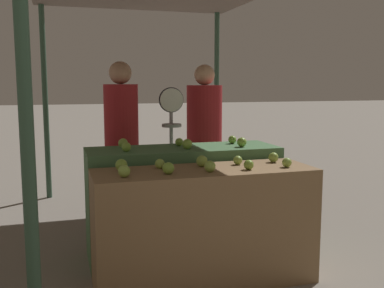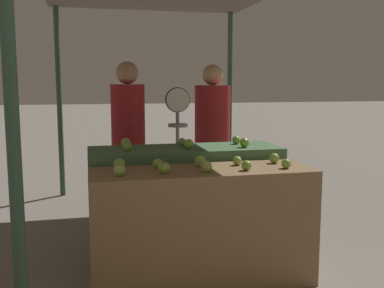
# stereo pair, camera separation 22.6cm
# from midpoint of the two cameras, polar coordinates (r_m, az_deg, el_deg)

# --- Properties ---
(ground_plane) EXTENTS (60.00, 60.00, 0.00)m
(ground_plane) POSITION_cam_midpoint_polar(r_m,az_deg,el_deg) (3.60, 3.17, -17.07)
(ground_plane) COLOR gray
(display_counter_front) EXTENTS (1.66, 0.55, 0.88)m
(display_counter_front) POSITION_cam_midpoint_polar(r_m,az_deg,el_deg) (3.44, 3.22, -10.43)
(display_counter_front) COLOR olive
(display_counter_front) RESTS_ON ground_plane
(display_counter_back) EXTENTS (1.66, 0.55, 0.96)m
(display_counter_back) POSITION_cam_midpoint_polar(r_m,az_deg,el_deg) (3.99, 0.79, -7.27)
(display_counter_back) COLOR #4C7A4C
(display_counter_back) RESTS_ON ground_plane
(apple_front_0) EXTENTS (0.08, 0.08, 0.08)m
(apple_front_0) POSITION_cam_midpoint_polar(r_m,az_deg,el_deg) (3.09, -7.11, -3.35)
(apple_front_0) COLOR #8EB247
(apple_front_0) RESTS_ON display_counter_front
(apple_front_1) EXTENTS (0.09, 0.09, 0.09)m
(apple_front_1) POSITION_cam_midpoint_polar(r_m,az_deg,el_deg) (3.15, -1.51, -3.07)
(apple_front_1) COLOR #7AA338
(apple_front_1) RESTS_ON display_counter_front
(apple_front_2) EXTENTS (0.08, 0.08, 0.08)m
(apple_front_2) POSITION_cam_midpoint_polar(r_m,az_deg,el_deg) (3.22, 3.88, -2.89)
(apple_front_2) COLOR #8EB247
(apple_front_2) RESTS_ON display_counter_front
(apple_front_3) EXTENTS (0.07, 0.07, 0.07)m
(apple_front_3) POSITION_cam_midpoint_polar(r_m,az_deg,el_deg) (3.32, 8.86, -2.71)
(apple_front_3) COLOR #7AA338
(apple_front_3) RESTS_ON display_counter_front
(apple_front_4) EXTENTS (0.07, 0.07, 0.07)m
(apple_front_4) POSITION_cam_midpoint_polar(r_m,az_deg,el_deg) (3.46, 13.71, -2.44)
(apple_front_4) COLOR #8EB247
(apple_front_4) RESTS_ON display_counter_front
(apple_front_5) EXTENTS (0.09, 0.09, 0.09)m
(apple_front_5) POSITION_cam_midpoint_polar(r_m,az_deg,el_deg) (3.31, -7.32, -2.58)
(apple_front_5) COLOR #84AD3D
(apple_front_5) RESTS_ON display_counter_front
(apple_front_6) EXTENTS (0.07, 0.07, 0.07)m
(apple_front_6) POSITION_cam_midpoint_polar(r_m,az_deg,el_deg) (3.36, -2.45, -2.49)
(apple_front_6) COLOR #8EB247
(apple_front_6) RESTS_ON display_counter_front
(apple_front_7) EXTENTS (0.09, 0.09, 0.09)m
(apple_front_7) POSITION_cam_midpoint_polar(r_m,az_deg,el_deg) (3.42, 2.96, -2.20)
(apple_front_7) COLOR #8EB247
(apple_front_7) RESTS_ON display_counter_front
(apple_front_8) EXTENTS (0.07, 0.07, 0.07)m
(apple_front_8) POSITION_cam_midpoint_polar(r_m,az_deg,el_deg) (3.52, 7.60, -2.12)
(apple_front_8) COLOR #8EB247
(apple_front_8) RESTS_ON display_counter_front
(apple_front_9) EXTENTS (0.08, 0.08, 0.08)m
(apple_front_9) POSITION_cam_midpoint_polar(r_m,az_deg,el_deg) (3.65, 12.16, -1.78)
(apple_front_9) COLOR #8EB247
(apple_front_9) RESTS_ON display_counter_front
(apple_back_0) EXTENTS (0.08, 0.08, 0.08)m
(apple_back_0) POSITION_cam_midpoint_polar(r_m,az_deg,el_deg) (3.70, -6.47, -0.32)
(apple_back_0) COLOR #84AD3D
(apple_back_0) RESTS_ON display_counter_back
(apple_back_1) EXTENTS (0.09, 0.09, 0.09)m
(apple_back_1) POSITION_cam_midpoint_polar(r_m,az_deg,el_deg) (3.78, 1.28, -0.02)
(apple_back_1) COLOR #84AD3D
(apple_back_1) RESTS_ON display_counter_back
(apple_back_2) EXTENTS (0.08, 0.08, 0.08)m
(apple_back_2) POSITION_cam_midpoint_polar(r_m,az_deg,el_deg) (3.93, 8.31, 0.17)
(apple_back_2) COLOR #84AD3D
(apple_back_2) RESTS_ON display_counter_back
(apple_back_3) EXTENTS (0.08, 0.08, 0.08)m
(apple_back_3) POSITION_cam_midpoint_polar(r_m,az_deg,el_deg) (3.91, -6.78, 0.17)
(apple_back_3) COLOR #8EB247
(apple_back_3) RESTS_ON display_counter_back
(apple_back_4) EXTENTS (0.07, 0.07, 0.07)m
(apple_back_4) POSITION_cam_midpoint_polar(r_m,az_deg,el_deg) (3.98, 0.34, 0.26)
(apple_back_4) COLOR #7AA338
(apple_back_4) RESTS_ON display_counter_back
(apple_back_5) EXTENTS (0.07, 0.07, 0.07)m
(apple_back_5) POSITION_cam_midpoint_polar(r_m,az_deg,el_deg) (4.14, 7.19, 0.51)
(apple_back_5) COLOR #84AD3D
(apple_back_5) RESTS_ON display_counter_back
(produce_scale) EXTENTS (0.25, 0.20, 1.47)m
(produce_scale) POSITION_cam_midpoint_polar(r_m,az_deg,el_deg) (4.58, -0.42, 2.04)
(produce_scale) COLOR #99999E
(produce_scale) RESTS_ON ground_plane
(person_vendor_at_scale) EXTENTS (0.53, 0.53, 1.71)m
(person_vendor_at_scale) POSITION_cam_midpoint_polar(r_m,az_deg,el_deg) (4.98, 3.89, 1.62)
(person_vendor_at_scale) COLOR #2D2D38
(person_vendor_at_scale) RESTS_ON ground_plane
(person_customer_left) EXTENTS (0.44, 0.44, 1.73)m
(person_customer_left) POSITION_cam_midpoint_polar(r_m,az_deg,el_deg) (4.62, -6.71, 1.38)
(person_customer_left) COLOR #2D2D38
(person_customer_left) RESTS_ON ground_plane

